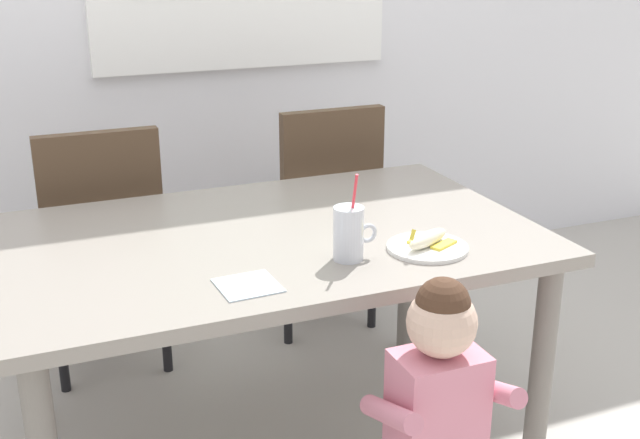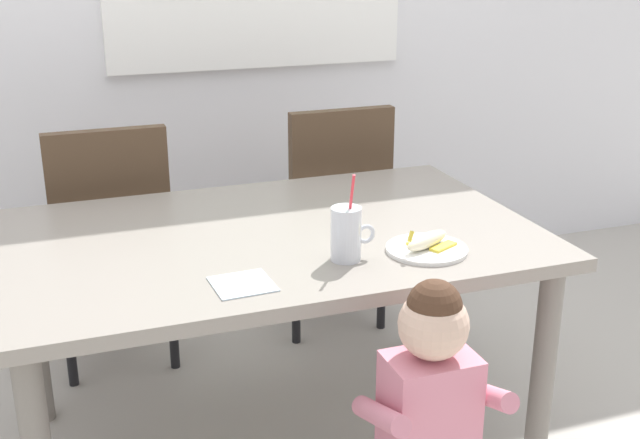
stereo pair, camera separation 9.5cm
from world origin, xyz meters
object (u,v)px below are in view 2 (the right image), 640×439
object	(u,v)px
dining_table	(271,259)
milk_cup	(346,237)
dining_chair_left	(111,233)
peeled_banana	(427,241)
snack_plate	(427,249)
paper_napkin	(243,284)
toddler_standing	(430,398)
dining_chair_right	(331,205)

from	to	relation	value
dining_table	milk_cup	world-z (taller)	milk_cup
dining_table	dining_chair_left	world-z (taller)	dining_chair_left
peeled_banana	dining_chair_left	bearing A→B (deg)	127.49
dining_table	dining_chair_left	xyz separation A→B (m)	(-0.41, 0.72, -0.12)
milk_cup	snack_plate	xyz separation A→B (m)	(0.23, -0.02, -0.06)
dining_chair_left	paper_napkin	distance (m)	1.11
dining_chair_left	snack_plate	world-z (taller)	dining_chair_left
dining_table	toddler_standing	world-z (taller)	toddler_standing
dining_chair_left	peeled_banana	distance (m)	1.30
dining_table	dining_chair_left	size ratio (longest dim) A/B	1.64
dining_chair_left	snack_plate	bearing A→B (deg)	127.44
toddler_standing	paper_napkin	distance (m)	0.54
toddler_standing	paper_napkin	size ratio (longest dim) A/B	5.59
milk_cup	paper_napkin	bearing A→B (deg)	-167.83
paper_napkin	dining_chair_right	bearing A→B (deg)	59.21
dining_table	dining_chair_right	size ratio (longest dim) A/B	1.64
toddler_standing	peeled_banana	bearing A→B (deg)	65.41
paper_napkin	dining_chair_left	bearing A→B (deg)	102.39
dining_table	snack_plate	distance (m)	0.48
dining_chair_left	dining_table	bearing A→B (deg)	119.46
peeled_banana	toddler_standing	bearing A→B (deg)	-114.59
dining_chair_left	dining_chair_right	xyz separation A→B (m)	(0.89, 0.03, 0.00)
dining_chair_left	peeled_banana	bearing A→B (deg)	127.49
snack_plate	dining_table	bearing A→B (deg)	141.57
dining_table	toddler_standing	size ratio (longest dim) A/B	1.88
dining_chair_right	milk_cup	distance (m)	1.12
dining_table	paper_napkin	world-z (taller)	paper_napkin
milk_cup	dining_chair_right	bearing A→B (deg)	71.56
dining_chair_right	peeled_banana	distance (m)	1.08
dining_chair_left	snack_plate	size ratio (longest dim) A/B	4.17
dining_chair_left	toddler_standing	size ratio (longest dim) A/B	1.15
snack_plate	paper_napkin	world-z (taller)	snack_plate
toddler_standing	snack_plate	world-z (taller)	toddler_standing
dining_chair_left	toddler_standing	distance (m)	1.51
milk_cup	paper_napkin	distance (m)	0.32
dining_chair_left	snack_plate	distance (m)	1.30
milk_cup	peeled_banana	bearing A→B (deg)	-4.91
snack_plate	toddler_standing	bearing A→B (deg)	-114.49
dining_chair_right	paper_napkin	size ratio (longest dim) A/B	6.40
toddler_standing	peeled_banana	distance (m)	0.48
dining_chair_left	milk_cup	xyz separation A→B (m)	(0.54, -1.00, 0.27)
toddler_standing	peeled_banana	size ratio (longest dim) A/B	4.77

